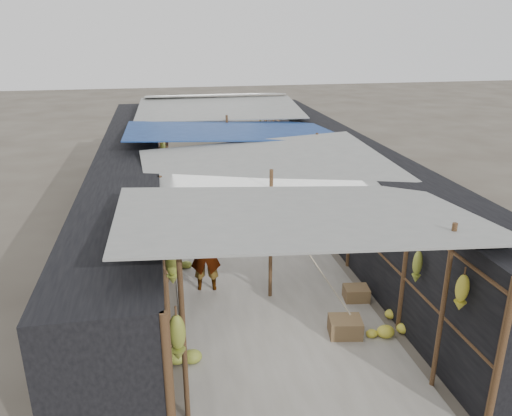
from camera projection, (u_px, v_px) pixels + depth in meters
ground at (315, 401)px, 7.10m from camera, size 80.00×80.00×0.00m
aisle_slab at (241, 229)px, 13.09m from camera, size 3.60×16.00×0.02m
stall_left at (132, 195)px, 12.22m from camera, size 1.40×15.00×2.30m
stall_right at (342, 182)px, 13.18m from camera, size 1.40×15.00×2.30m
crate_near at (345, 327)px, 8.56m from camera, size 0.62×0.53×0.33m
crate_mid at (356, 294)px, 9.68m from camera, size 0.52×0.44×0.28m
crate_back at (202, 186)px, 16.22m from camera, size 0.48×0.43×0.26m
black_basin at (259, 199)px, 15.19m from camera, size 0.56×0.56×0.17m
vendor_elderly at (205, 253)px, 9.84m from camera, size 0.64×0.46×1.65m
shopper_blue at (229, 187)px, 14.35m from camera, size 0.70×0.56×1.38m
vendor_seated at (265, 164)px, 17.37m from camera, size 0.58×0.75×1.02m
market_canopy at (240, 137)px, 12.59m from camera, size 5.62×15.20×2.77m
hanging_bananas at (241, 172)px, 12.22m from camera, size 3.96×14.24×0.82m
floor_bananas at (252, 255)px, 11.32m from camera, size 3.97×10.06×0.34m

